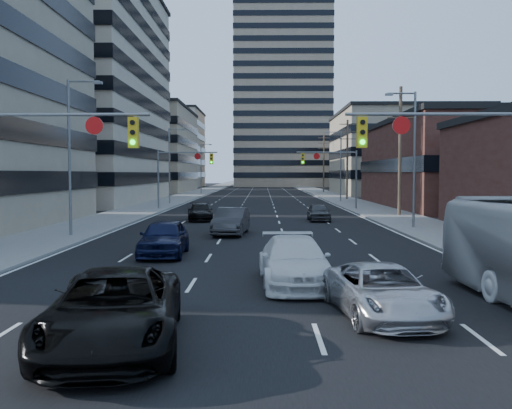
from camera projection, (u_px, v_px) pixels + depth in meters
The scene contains 30 objects.
ground at pixel (238, 339), 12.72m from camera, with size 400.00×400.00×0.00m, color black.
road_surface at pixel (260, 188), 142.51m from camera, with size 18.00×300.00×0.02m, color black.
sidewalk_left at pixel (214, 188), 142.64m from camera, with size 5.00×300.00×0.15m, color slate.
sidewalk_right at pixel (306, 188), 142.38m from camera, with size 5.00×300.00×0.15m, color slate.
office_left_mid at pixel (45, 92), 72.16m from camera, with size 26.00×34.00×28.00m, color #ADA089.
office_left_far at pixel (138, 151), 112.39m from camera, with size 20.00×30.00×16.00m, color gray.
storefront_right_mid at pixel (477, 166), 62.12m from camera, with size 20.00×30.00×9.00m, color #472119.
office_right_far at pixel (402, 154), 99.92m from camera, with size 22.00×28.00×14.00m, color gray.
apartment_tower at pixel (282, 84), 160.83m from camera, with size 26.00×26.00×58.00m, color gray.
bg_block_left at pixel (156, 150), 152.26m from camera, with size 24.00×24.00×20.00m, color #ADA089.
bg_block_right at pixel (389, 164), 141.83m from camera, with size 22.00×22.00×12.00m, color gray.
signal_near_left at pixel (41, 156), 20.55m from camera, with size 6.59×0.33×6.00m.
signal_near_right at pixel (455, 155), 20.38m from camera, with size 6.59×0.33×6.00m.
signal_far_left at pixel (181, 167), 57.49m from camera, with size 6.09×0.33×6.00m.
signal_far_right at pixel (333, 167), 57.32m from camera, with size 6.09×0.33×6.00m.
utility_pole_block at pixel (400, 149), 48.21m from camera, with size 2.20×0.28×11.00m.
utility_pole_midblock at pixel (347, 158), 78.16m from camera, with size 2.20×0.28×11.00m.
utility_pole_distant at pixel (324, 162), 108.11m from camera, with size 2.20×0.28×11.00m.
streetlight_left_near at pixel (72, 149), 32.52m from camera, with size 2.03×0.22×9.00m.
streetlight_left_mid at pixel (171, 162), 67.47m from camera, with size 2.03×0.22×9.00m.
streetlight_left_far at pixel (202, 166), 102.41m from camera, with size 2.03×0.22×9.00m.
streetlight_right_near at pixel (412, 152), 37.28m from camera, with size 2.03×0.22×9.00m.
streetlight_right_far at pixel (340, 163), 72.23m from camera, with size 2.03×0.22×9.00m.
black_pickup at pixel (114, 310), 11.99m from camera, with size 2.69×5.84×1.62m, color black.
white_van at pixel (295, 262), 18.74m from camera, with size 2.21×5.43×1.57m, color silver.
silver_suv at pixel (382, 291), 14.59m from camera, with size 2.22×4.82×1.34m, color #AFAFB4.
sedan_blue at pixel (164, 238), 25.41m from camera, with size 1.94×4.83×1.64m, color black.
sedan_grey_center at pixel (231, 221), 34.10m from camera, with size 1.71×4.91×1.62m, color #313033.
sedan_black_far at pixel (200, 212), 44.26m from camera, with size 1.88×4.63×1.34m, color black.
sedan_grey_right at pixel (319, 212), 43.99m from camera, with size 1.62×4.02×1.37m, color #393A3C.
Camera 1 is at (0.54, -12.53, 3.69)m, focal length 40.00 mm.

